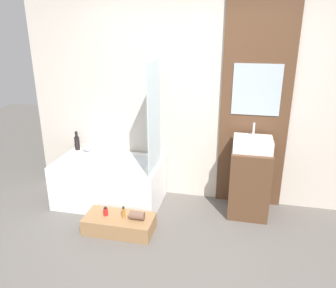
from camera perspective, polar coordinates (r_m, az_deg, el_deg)
ground_plane at (r=3.22m, az=-1.21°, el=-21.63°), size 12.00×12.00×0.00m
wall_tiled_back at (r=4.06m, az=3.96°, el=7.84°), size 4.20×0.06×2.60m
wall_wood_accent at (r=3.97m, az=14.99°, el=7.09°), size 0.80×0.04×2.60m
bathtub at (r=4.24m, az=-10.09°, el=-6.44°), size 1.30×0.76×0.56m
glass_shower_screen at (r=3.66m, az=-2.41°, el=4.68°), size 0.01×0.54×1.24m
wooden_step_bench at (r=3.74m, az=-8.47°, el=-13.58°), size 0.76×0.36×0.18m
vanity_cabinet at (r=4.01m, az=13.98°, el=-6.41°), size 0.46×0.48×0.81m
sink at (r=3.83m, az=14.55°, el=0.01°), size 0.43×0.35×0.29m
vase_tall_dark at (r=4.58m, az=-15.55°, el=0.28°), size 0.07×0.07×0.25m
vase_round_light at (r=4.50m, az=-13.88°, el=-0.49°), size 0.12×0.12×0.12m
bottle_soap_primary at (r=3.72m, az=-10.80°, el=-11.50°), size 0.05×0.05×0.10m
bottle_soap_secondary at (r=3.65m, az=-7.73°, el=-11.77°), size 0.04×0.04×0.13m
towel_roll at (r=3.61m, az=-5.40°, el=-12.29°), size 0.16×0.09×0.09m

